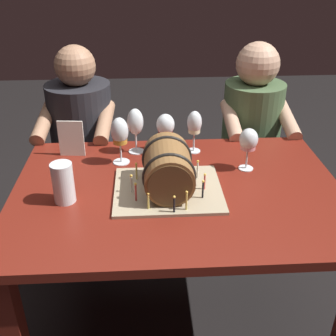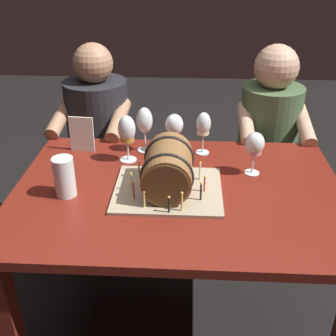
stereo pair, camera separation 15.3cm
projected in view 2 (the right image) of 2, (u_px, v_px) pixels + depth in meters
name	position (u px, v px, depth m)	size (l,w,h in m)	color
ground_plane	(177.00, 325.00, 1.95)	(8.00, 8.00, 0.00)	black
dining_table	(178.00, 214.00, 1.65)	(1.26, 0.89, 0.74)	maroon
barrel_cake	(168.00, 171.00, 1.54)	(0.40, 0.34, 0.20)	tan
wine_glass_red	(174.00, 126.00, 1.81)	(0.08, 0.08, 0.18)	white
wine_glass_empty	(145.00, 122.00, 1.82)	(0.07, 0.07, 0.20)	white
wine_glass_white	(203.00, 126.00, 1.80)	(0.06, 0.06, 0.19)	white
wine_glass_rose	(255.00, 145.00, 1.64)	(0.08, 0.08, 0.18)	white
wine_glass_amber	(127.00, 131.00, 1.74)	(0.07, 0.07, 0.20)	white
beer_pint	(64.00, 178.00, 1.52)	(0.08, 0.08, 0.15)	white
menu_card	(82.00, 134.00, 1.85)	(0.11, 0.01, 0.16)	silver
person_seated_left	(101.00, 156.00, 2.32)	(0.39, 0.48, 1.14)	black
person_seated_right	(265.00, 161.00, 2.28)	(0.35, 0.45, 1.15)	#2A3A24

